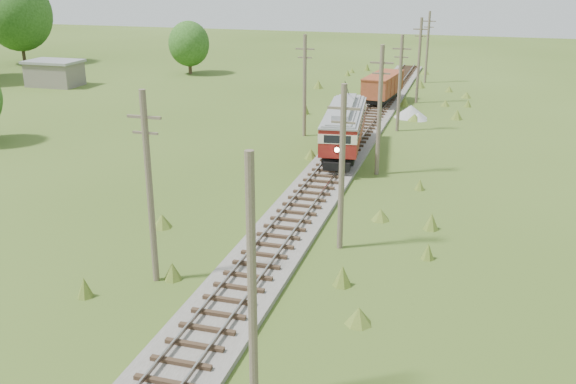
% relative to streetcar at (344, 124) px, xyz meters
% --- Properties ---
extents(railbed_main, '(3.60, 96.00, 0.57)m').
position_rel_streetcar_xyz_m(railbed_main, '(-0.00, -0.92, -2.31)').
color(railbed_main, '#605B54').
rests_on(railbed_main, ground).
extents(streetcar, '(4.04, 11.74, 5.31)m').
position_rel_streetcar_xyz_m(streetcar, '(0.00, 0.00, 0.00)').
color(streetcar, black).
rests_on(streetcar, ground).
extents(gondola, '(3.48, 8.19, 2.64)m').
position_rel_streetcar_xyz_m(gondola, '(-0.00, 20.16, -0.52)').
color(gondola, black).
rests_on(gondola, ground).
extents(gravel_pile, '(3.31, 3.51, 1.20)m').
position_rel_streetcar_xyz_m(gravel_pile, '(3.69, 14.72, -1.94)').
color(gravel_pile, gray).
rests_on(gravel_pile, ground).
extents(utility_pole_r_1, '(0.30, 0.30, 8.80)m').
position_rel_streetcar_xyz_m(utility_pole_r_1, '(3.10, -29.92, 1.90)').
color(utility_pole_r_1, brown).
rests_on(utility_pole_r_1, ground).
extents(utility_pole_r_2, '(1.60, 0.30, 8.60)m').
position_rel_streetcar_xyz_m(utility_pole_r_2, '(3.30, -16.92, 1.92)').
color(utility_pole_r_2, brown).
rests_on(utility_pole_r_2, ground).
extents(utility_pole_r_3, '(1.60, 0.30, 9.00)m').
position_rel_streetcar_xyz_m(utility_pole_r_3, '(3.20, -3.92, 2.12)').
color(utility_pole_r_3, brown).
rests_on(utility_pole_r_3, ground).
extents(utility_pole_r_4, '(1.60, 0.30, 8.40)m').
position_rel_streetcar_xyz_m(utility_pole_r_4, '(3.00, 9.08, 1.82)').
color(utility_pole_r_4, brown).
rests_on(utility_pole_r_4, ground).
extents(utility_pole_r_5, '(1.60, 0.30, 8.90)m').
position_rel_streetcar_xyz_m(utility_pole_r_5, '(3.40, 22.08, 2.07)').
color(utility_pole_r_5, brown).
rests_on(utility_pole_r_5, ground).
extents(utility_pole_r_6, '(1.60, 0.30, 8.70)m').
position_rel_streetcar_xyz_m(utility_pole_r_6, '(3.20, 35.08, 1.97)').
color(utility_pole_r_6, brown).
rests_on(utility_pole_r_6, ground).
extents(utility_pole_l_a, '(1.60, 0.30, 9.00)m').
position_rel_streetcar_xyz_m(utility_pole_l_a, '(-4.20, -22.92, 2.12)').
color(utility_pole_l_a, brown).
rests_on(utility_pole_l_a, ground).
extents(utility_pole_l_b, '(1.60, 0.30, 8.60)m').
position_rel_streetcar_xyz_m(utility_pole_l_b, '(-4.50, 5.08, 1.92)').
color(utility_pole_l_b, brown).
rests_on(utility_pole_l_b, ground).
extents(tree_left_5, '(9.66, 9.66, 12.44)m').
position_rel_streetcar_xyz_m(tree_left_5, '(-56.00, 35.08, 4.62)').
color(tree_left_5, '#38281C').
rests_on(tree_left_5, ground).
extents(tree_mid_a, '(5.46, 5.46, 7.03)m').
position_rel_streetcar_xyz_m(tree_mid_a, '(-28.00, 33.08, 1.52)').
color(tree_mid_a, '#38281C').
rests_on(tree_mid_a, ground).
extents(shed, '(6.40, 4.40, 3.10)m').
position_rel_streetcar_xyz_m(shed, '(-40.00, 20.08, -0.93)').
color(shed, slate).
rests_on(shed, ground).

